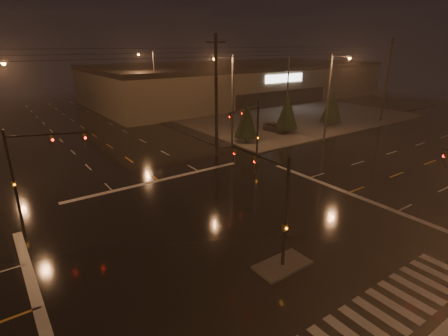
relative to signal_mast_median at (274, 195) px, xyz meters
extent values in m
plane|color=black|center=(0.00, 3.07, -3.75)|extent=(140.00, 140.00, 0.00)
cube|color=#4B4843|center=(30.00, 33.07, -3.69)|extent=(36.00, 36.00, 0.12)
cube|color=#4B4843|center=(0.00, -0.93, -3.68)|extent=(3.00, 1.60, 0.15)
cube|color=beige|center=(0.00, -5.93, -3.75)|extent=(15.00, 2.60, 0.01)
cube|color=beige|center=(0.00, 14.07, -3.75)|extent=(16.00, 0.50, 0.01)
cube|color=black|center=(35.00, 31.07, -3.71)|extent=(50.00, 24.00, 0.08)
cube|color=#736A52|center=(35.00, 49.07, -0.25)|extent=(60.00, 28.00, 7.00)
cube|color=black|center=(35.00, 49.07, 3.05)|extent=(60.20, 28.20, 0.80)
cube|color=white|center=(35.00, 34.97, 1.45)|extent=(9.00, 0.20, 1.40)
cube|color=black|center=(35.00, 35.02, -2.15)|extent=(22.00, 0.15, 2.80)
cylinder|color=black|center=(0.00, -0.93, -0.75)|extent=(0.18, 0.18, 6.00)
cylinder|color=black|center=(0.00, 1.32, 1.75)|extent=(0.12, 4.50, 0.12)
imported|color=#594707|center=(0.00, 3.35, 1.70)|extent=(0.16, 0.20, 1.00)
cube|color=#594707|center=(0.00, -0.93, -1.45)|extent=(0.25, 0.18, 0.35)
cylinder|color=black|center=(10.50, 13.57, -0.75)|extent=(0.18, 0.18, 6.00)
cylinder|color=black|center=(8.15, 12.72, 1.75)|extent=(4.74, 1.82, 0.12)
imported|color=#594707|center=(6.04, 11.95, 1.70)|extent=(0.24, 0.22, 1.00)
cube|color=#594707|center=(10.50, 13.57, -1.45)|extent=(0.25, 0.18, 0.35)
cylinder|color=black|center=(-10.50, 13.57, -0.75)|extent=(0.18, 0.18, 6.00)
cylinder|color=black|center=(-8.15, 12.72, 1.75)|extent=(4.74, 1.82, 0.12)
imported|color=#594707|center=(-6.04, 11.95, 1.70)|extent=(0.24, 0.22, 1.00)
cube|color=#594707|center=(-10.50, 13.57, -1.45)|extent=(0.25, 0.18, 0.35)
imported|color=#594707|center=(9.20, -3.86, 1.70)|extent=(0.22, 0.24, 1.00)
cube|color=#38383A|center=(-9.20, 21.07, 6.00)|extent=(0.70, 0.30, 0.18)
sphere|color=orange|center=(-9.20, 21.07, 5.87)|extent=(0.32, 0.32, 0.32)
cylinder|color=#38383A|center=(11.50, 19.07, 1.25)|extent=(0.24, 0.24, 10.00)
cylinder|color=#38383A|center=(10.30, 19.07, 6.05)|extent=(2.40, 0.14, 0.14)
cube|color=#38383A|center=(9.20, 19.07, 6.00)|extent=(0.70, 0.30, 0.18)
sphere|color=orange|center=(9.20, 19.07, 5.87)|extent=(0.32, 0.32, 0.32)
cylinder|color=#38383A|center=(11.50, 39.07, 1.25)|extent=(0.24, 0.24, 10.00)
cylinder|color=#38383A|center=(10.30, 39.07, 6.05)|extent=(2.40, 0.14, 0.14)
cube|color=#38383A|center=(9.20, 39.07, 6.00)|extent=(0.70, 0.30, 0.18)
sphere|color=orange|center=(9.20, 39.07, 5.87)|extent=(0.32, 0.32, 0.32)
cylinder|color=#38383A|center=(22.00, 14.57, 1.25)|extent=(0.24, 0.24, 10.00)
cylinder|color=#38383A|center=(22.00, 13.37, 6.05)|extent=(0.14, 2.40, 0.14)
cube|color=#38383A|center=(22.00, 12.27, 6.00)|extent=(0.30, 0.70, 0.18)
sphere|color=orange|center=(22.00, 12.27, 5.87)|extent=(0.32, 0.32, 0.32)
cylinder|color=black|center=(8.00, 17.07, 2.25)|extent=(0.32, 0.32, 12.00)
cube|color=black|center=(8.00, 17.07, 7.45)|extent=(2.20, 0.12, 0.12)
cylinder|color=black|center=(38.00, 17.07, 2.25)|extent=(0.32, 0.32, 12.00)
cube|color=black|center=(38.00, 17.07, 7.45)|extent=(2.20, 0.12, 0.12)
cylinder|color=black|center=(13.72, 19.35, -3.40)|extent=(0.18, 0.18, 0.70)
cone|color=black|center=(13.72, 19.35, -0.93)|extent=(2.71, 2.71, 4.24)
cylinder|color=black|center=(20.95, 19.96, -3.40)|extent=(0.18, 0.18, 0.70)
cone|color=black|center=(20.95, 19.96, -0.82)|extent=(2.86, 2.86, 4.47)
cylinder|color=black|center=(28.94, 19.25, -3.40)|extent=(0.18, 0.18, 0.70)
cone|color=black|center=(28.94, 19.25, -0.77)|extent=(2.92, 2.92, 4.56)
imported|color=black|center=(20.15, 21.02, -3.08)|extent=(1.73, 3.98, 1.34)
camera|label=1|loc=(-11.48, -11.87, 7.27)|focal=28.00mm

